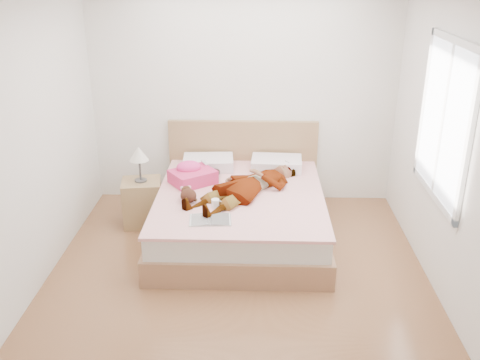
{
  "coord_description": "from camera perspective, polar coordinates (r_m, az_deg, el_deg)",
  "views": [
    {
      "loc": [
        0.17,
        -4.18,
        2.79
      ],
      "look_at": [
        0.0,
        0.85,
        0.7
      ],
      "focal_mm": 40.0,
      "sensor_mm": 36.0,
      "label": 1
    }
  ],
  "objects": [
    {
      "name": "ground",
      "position": [
        5.03,
        -0.33,
        -11.14
      ],
      "size": [
        4.0,
        4.0,
        0.0
      ],
      "primitive_type": "plane",
      "color": "#513319",
      "rests_on": "ground"
    },
    {
      "name": "woman",
      "position": [
        5.62,
        0.91,
        -0.2
      ],
      "size": [
        1.46,
        1.58,
        0.22
      ],
      "primitive_type": "imported",
      "rotation": [
        0.0,
        0.0,
        -0.7
      ],
      "color": "white",
      "rests_on": "bed"
    },
    {
      "name": "hair",
      "position": [
        6.1,
        -4.38,
        0.93
      ],
      "size": [
        0.63,
        0.7,
        0.09
      ],
      "primitive_type": "ellipsoid",
      "rotation": [
        0.0,
        0.0,
        0.34
      ],
      "color": "black",
      "rests_on": "bed"
    },
    {
      "name": "phone",
      "position": [
        6.0,
        -3.8,
        1.88
      ],
      "size": [
        0.09,
        0.09,
        0.05
      ],
      "primitive_type": "cube",
      "rotation": [
        0.44,
        0.0,
        0.87
      ],
      "color": "silver",
      "rests_on": "bed"
    },
    {
      "name": "room_shell",
      "position": [
        4.94,
        20.95,
        5.88
      ],
      "size": [
        4.0,
        4.0,
        4.0
      ],
      "color": "white",
      "rests_on": "ground"
    },
    {
      "name": "bed",
      "position": [
        5.8,
        0.06,
        -3.17
      ],
      "size": [
        1.8,
        2.08,
        1.0
      ],
      "color": "#8A603F",
      "rests_on": "ground"
    },
    {
      "name": "towel",
      "position": [
        5.87,
        -5.17,
        0.6
      ],
      "size": [
        0.58,
        0.56,
        0.24
      ],
      "color": "#D93B7B",
      "rests_on": "bed"
    },
    {
      "name": "magazine",
      "position": [
        5.05,
        -3.2,
        -4.25
      ],
      "size": [
        0.41,
        0.29,
        0.02
      ],
      "color": "silver",
      "rests_on": "bed"
    },
    {
      "name": "coffee_mug",
      "position": [
        5.28,
        -2.61,
        -2.51
      ],
      "size": [
        0.12,
        0.08,
        0.09
      ],
      "color": "white",
      "rests_on": "bed"
    },
    {
      "name": "plush_toy",
      "position": [
        5.43,
        -5.57,
        -1.57
      ],
      "size": [
        0.21,
        0.27,
        0.14
      ],
      "color": "black",
      "rests_on": "bed"
    },
    {
      "name": "nightstand",
      "position": [
        6.08,
        -10.38,
        -2.0
      ],
      "size": [
        0.48,
        0.44,
        0.92
      ],
      "color": "olive",
      "rests_on": "ground"
    }
  ]
}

